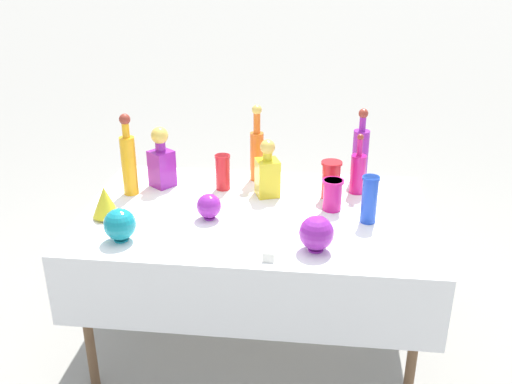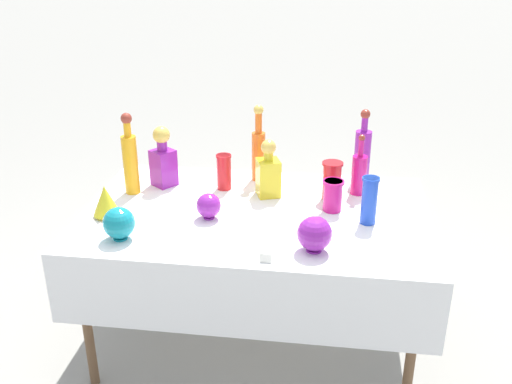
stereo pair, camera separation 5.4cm
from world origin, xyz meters
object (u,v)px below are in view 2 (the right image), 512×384
(square_decanter_0, at_px, (163,159))
(tall_bottle_1, at_px, (359,173))
(tall_bottle_2, at_px, (130,159))
(slender_vase_1, at_px, (224,171))
(tall_bottle_3, at_px, (259,150))
(slender_vase_3, at_px, (333,194))
(slender_vase_2, at_px, (332,179))
(cardboard_box_behind_left, at_px, (209,214))
(round_bowl_1, at_px, (119,223))
(round_bowl_0, at_px, (315,234))
(square_decanter_1, at_px, (268,172))
(cardboard_box_behind_right, at_px, (324,218))
(fluted_vase_0, at_px, (106,200))
(tall_bottle_0, at_px, (362,153))
(slender_vase_0, at_px, (369,199))
(round_bowl_2, at_px, (209,206))

(square_decanter_0, bearing_deg, tall_bottle_1, 1.38)
(tall_bottle_2, relative_size, slender_vase_1, 2.26)
(tall_bottle_3, xyz_separation_m, slender_vase_3, (0.40, -0.33, -0.08))
(slender_vase_2, relative_size, cardboard_box_behind_left, 0.29)
(square_decanter_0, xyz_separation_m, slender_vase_3, (0.88, -0.19, -0.06))
(slender_vase_1, xyz_separation_m, round_bowl_1, (-0.34, -0.60, -0.02))
(tall_bottle_1, height_order, slender_vase_3, tall_bottle_1)
(tall_bottle_3, distance_m, round_bowl_1, 0.90)
(slender_vase_2, height_order, round_bowl_0, slender_vase_2)
(square_decanter_1, bearing_deg, round_bowl_0, -64.70)
(tall_bottle_2, height_order, cardboard_box_behind_right, tall_bottle_2)
(fluted_vase_0, distance_m, cardboard_box_behind_left, 1.41)
(slender_vase_2, bearing_deg, square_decanter_0, 176.40)
(tall_bottle_0, bearing_deg, cardboard_box_behind_left, 146.80)
(tall_bottle_3, distance_m, slender_vase_0, 0.72)
(slender_vase_1, xyz_separation_m, slender_vase_2, (0.55, -0.05, 0.00))
(square_decanter_0, height_order, slender_vase_1, square_decanter_0)
(square_decanter_0, distance_m, round_bowl_1, 0.61)
(cardboard_box_behind_right, bearing_deg, slender_vase_0, -80.67)
(square_decanter_1, relative_size, fluted_vase_0, 1.92)
(round_bowl_1, bearing_deg, tall_bottle_0, 37.19)
(tall_bottle_2, xyz_separation_m, cardboard_box_behind_left, (0.17, 0.95, -0.75))
(tall_bottle_1, distance_m, slender_vase_1, 0.69)
(slender_vase_1, xyz_separation_m, cardboard_box_behind_left, (-0.28, 0.84, -0.67))
(tall_bottle_3, bearing_deg, slender_vase_2, -26.53)
(square_decanter_1, bearing_deg, cardboard_box_behind_right, 73.81)
(square_decanter_0, distance_m, slender_vase_1, 0.32)
(slender_vase_1, relative_size, cardboard_box_behind_right, 0.35)
(square_decanter_0, distance_m, square_decanter_1, 0.56)
(square_decanter_1, xyz_separation_m, round_bowl_0, (0.25, -0.54, -0.04))
(round_bowl_2, bearing_deg, slender_vase_3, 15.88)
(cardboard_box_behind_right, bearing_deg, square_decanter_0, -132.43)
(square_decanter_1, bearing_deg, fluted_vase_0, -154.65)
(square_decanter_1, bearing_deg, slender_vase_1, 167.34)
(tall_bottle_1, distance_m, square_decanter_1, 0.46)
(tall_bottle_1, height_order, cardboard_box_behind_right, tall_bottle_1)
(slender_vase_0, distance_m, slender_vase_1, 0.78)
(tall_bottle_0, distance_m, slender_vase_2, 0.29)
(slender_vase_1, height_order, round_bowl_1, slender_vase_1)
(tall_bottle_1, xyz_separation_m, cardboard_box_behind_right, (-0.17, 0.89, -0.71))
(slender_vase_0, height_order, slender_vase_2, slender_vase_0)
(round_bowl_2, bearing_deg, fluted_vase_0, -174.70)
(slender_vase_1, height_order, cardboard_box_behind_left, slender_vase_1)
(slender_vase_3, bearing_deg, round_bowl_0, -99.85)
(tall_bottle_2, xyz_separation_m, fluted_vase_0, (-0.03, -0.28, -0.10))
(square_decanter_0, xyz_separation_m, cardboard_box_behind_right, (0.84, 0.92, -0.74))
(square_decanter_0, distance_m, round_bowl_0, 1.01)
(square_decanter_0, bearing_deg, tall_bottle_2, -138.72)
(square_decanter_1, distance_m, round_bowl_2, 0.39)
(slender_vase_1, bearing_deg, slender_vase_0, -22.51)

